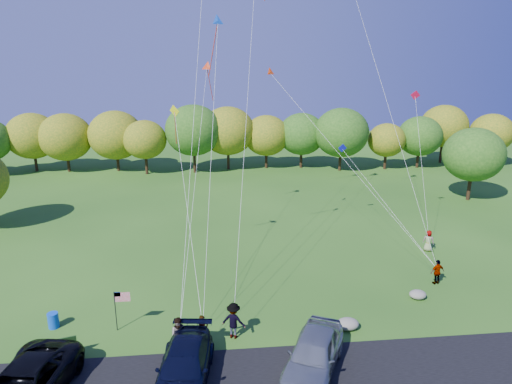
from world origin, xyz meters
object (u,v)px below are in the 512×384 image
Objects in this scene: flyer_d at (437,272)px; flyer_c at (234,321)px; flyer_e at (428,241)px; flyer_a at (203,331)px; minivan_silver at (314,353)px; trash_barrel at (53,320)px; park_bench at (55,348)px; minivan_navy at (184,367)px; flyer_b at (179,335)px.

flyer_c is at bearing 9.19° from flyer_d.
flyer_e is at bearing -119.98° from flyer_d.
flyer_a is 19.61m from flyer_e.
trash_barrel is (-13.08, 5.00, -0.54)m from minivan_silver.
flyer_e is 0.83× the size of park_bench.
flyer_d is 22.58m from park_bench.
flyer_c is (2.36, 3.36, 0.10)m from minivan_navy.
flyer_a is 0.84× the size of flyer_c.
minivan_navy is 8.94m from trash_barrel.
flyer_d is at bearing -1.73° from park_bench.
minivan_silver is at bearing 28.26° from flyer_d.
flyer_b is 7.46m from trash_barrel.
flyer_b is 2.15× the size of trash_barrel.
flyer_e is at bearing 43.69° from minivan_navy.
minivan_silver is 14.02m from trash_barrel.
flyer_c reaches higher than minivan_navy.
flyer_c reaches higher than minivan_silver.
minivan_silver reaches higher than trash_barrel.
minivan_navy is 1.04× the size of minivan_silver.
trash_barrel is (-7.23, 5.25, -0.44)m from minivan_navy.
flyer_d reaches higher than park_bench.
flyer_d is at bearing 33.89° from minivan_navy.
flyer_c is 1.19× the size of flyer_e.
flyer_c is at bearing 63.28° from flyer_e.
flyer_b reaches higher than trash_barrel.
minivan_navy reaches higher than park_bench.
minivan_navy is at bearing 67.36° from flyer_e.
flyer_c reaches higher than flyer_d.
minivan_silver is at bearing -19.44° from flyer_b.
flyer_c is at bearing -11.17° from trash_barrel.
minivan_navy is 3.35× the size of flyer_d.
park_bench is at bearing 165.82° from minivan_navy.
flyer_c is (2.70, 0.92, 0.06)m from flyer_b.
flyer_b is 16.92m from flyer_d.
minivan_navy is 4.11m from flyer_c.
flyer_d is (16.00, 5.48, -0.08)m from flyer_b.
flyer_e is (1.89, 5.13, -0.02)m from flyer_d.
trash_barrel is at bearing 10.84° from flyer_c.
trash_barrel is at bearing 151.08° from minivan_navy.
flyer_b is (-6.20, 2.18, -0.05)m from minivan_silver.
flyer_a reaches higher than trash_barrel.
flyer_d is 0.85× the size of park_bench.
flyer_e is at bearing -125.46° from flyer_c.
flyer_e is (17.55, 13.05, -0.05)m from minivan_navy.
flyer_d is at bearing 18.89° from flyer_b.
minivan_silver is 3.27× the size of flyer_a.
minivan_silver is 17.33m from flyer_e.
flyer_e is at bearing 8.24° from park_bench.
flyer_e is (15.19, 9.69, -0.16)m from flyer_c.
park_bench is at bearing 153.76° from flyer_a.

